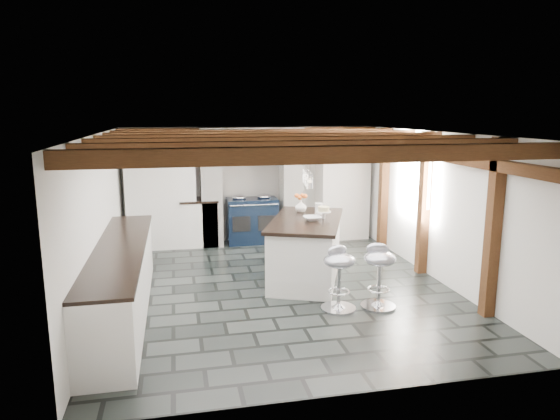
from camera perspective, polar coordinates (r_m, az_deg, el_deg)
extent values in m
plane|color=black|center=(7.62, -0.12, -8.75)|extent=(6.00, 6.00, 0.00)
plane|color=silver|center=(10.22, -3.54, 3.03)|extent=(5.00, 0.00, 5.00)
plane|color=silver|center=(7.24, -19.89, -1.04)|extent=(0.00, 6.00, 6.00)
plane|color=silver|center=(8.18, 17.28, 0.48)|extent=(0.00, 6.00, 6.00)
plane|color=white|center=(7.17, -0.13, 8.80)|extent=(6.00, 6.00, 0.00)
cube|color=white|center=(9.88, -7.87, 1.48)|extent=(0.40, 0.60, 1.90)
cube|color=white|center=(10.11, 1.21, 1.81)|extent=(0.40, 0.60, 1.90)
cube|color=#553018|center=(9.84, -3.35, 7.63)|extent=(2.10, 0.65, 0.18)
cube|color=white|center=(9.83, -3.36, 8.53)|extent=(2.00, 0.60, 0.31)
cube|color=black|center=(9.52, -3.06, 7.88)|extent=(1.00, 0.03, 0.22)
cube|color=silver|center=(9.51, -3.05, 7.87)|extent=(0.90, 0.01, 0.14)
cube|color=white|center=(9.85, -13.40, 1.55)|extent=(1.30, 0.58, 2.00)
cube|color=white|center=(10.40, 7.13, 2.27)|extent=(1.00, 0.58, 2.00)
cube|color=white|center=(6.81, -17.65, -7.85)|extent=(0.60, 3.80, 0.88)
cube|color=black|center=(6.68, -17.88, -4.11)|extent=(0.64, 3.80, 0.04)
cube|color=white|center=(9.96, -9.23, -1.47)|extent=(0.70, 0.60, 0.88)
cube|color=black|center=(9.87, -9.31, 1.14)|extent=(0.74, 0.64, 0.04)
cube|color=#553018|center=(8.04, 17.11, 6.07)|extent=(0.15, 5.80, 0.14)
plane|color=white|center=(8.64, 15.40, 3.81)|extent=(0.00, 0.90, 0.90)
cube|color=#553018|center=(4.67, 6.41, 6.32)|extent=(5.00, 0.16, 0.16)
cube|color=#553018|center=(5.49, 3.57, 7.09)|extent=(5.00, 0.16, 0.16)
cube|color=#553018|center=(6.33, 1.48, 7.66)|extent=(5.00, 0.16, 0.16)
cube|color=#553018|center=(7.18, -0.13, 8.08)|extent=(5.00, 0.16, 0.16)
cube|color=#553018|center=(8.02, -1.40, 8.41)|extent=(5.00, 0.16, 0.16)
cube|color=#553018|center=(8.88, -2.43, 8.67)|extent=(5.00, 0.16, 0.16)
cube|color=#553018|center=(9.73, -3.27, 8.89)|extent=(5.00, 0.16, 0.16)
cube|color=#553018|center=(6.82, 23.18, -2.01)|extent=(0.15, 0.15, 2.30)
cube|color=#553018|center=(8.32, 16.14, 0.71)|extent=(0.15, 0.15, 2.30)
cube|color=#553018|center=(9.74, 11.76, 2.40)|extent=(0.15, 0.15, 2.30)
cylinder|color=black|center=(7.25, 3.46, 5.88)|extent=(0.01, 0.01, 0.56)
cylinder|color=white|center=(7.29, 3.43, 3.29)|extent=(0.09, 0.09, 0.22)
cylinder|color=black|center=(7.55, 3.22, 6.09)|extent=(0.01, 0.01, 0.56)
cylinder|color=white|center=(7.59, 3.20, 3.61)|extent=(0.09, 0.09, 0.22)
cylinder|color=black|center=(7.86, 3.01, 6.29)|extent=(0.01, 0.01, 0.56)
cylinder|color=white|center=(7.89, 2.98, 3.90)|extent=(0.09, 0.09, 0.22)
cube|color=black|center=(10.04, -3.23, -1.18)|extent=(1.00, 0.60, 0.90)
ellipsoid|color=silver|center=(9.91, -4.69, 1.47)|extent=(0.28, 0.28, 0.11)
ellipsoid|color=silver|center=(9.99, -1.84, 1.57)|extent=(0.28, 0.28, 0.11)
cylinder|color=silver|center=(9.65, -2.97, 0.56)|extent=(0.95, 0.03, 0.03)
cube|color=black|center=(9.71, -4.42, -1.62)|extent=(0.35, 0.02, 0.30)
cube|color=black|center=(9.79, -1.52, -1.49)|extent=(0.35, 0.02, 0.30)
cube|color=white|center=(7.85, 3.00, -4.66)|extent=(1.56, 2.08, 0.91)
cube|color=black|center=(7.73, 3.03, -1.21)|extent=(1.67, 2.19, 0.05)
imported|color=white|center=(8.23, 2.40, 0.45)|extent=(0.25, 0.25, 0.20)
ellipsoid|color=#C5561B|center=(8.20, 2.40, 1.56)|extent=(0.21, 0.21, 0.12)
cylinder|color=white|center=(8.05, 4.45, 0.13)|extent=(0.12, 0.12, 0.19)
imported|color=white|center=(7.61, 3.72, -0.97)|extent=(0.35, 0.35, 0.07)
cylinder|color=white|center=(7.74, 4.99, -0.63)|extent=(0.05, 0.05, 0.10)
cylinder|color=white|center=(7.73, 5.00, -0.20)|extent=(0.23, 0.23, 0.02)
cylinder|color=tan|center=(7.72, 5.01, 0.12)|extent=(0.18, 0.18, 0.07)
cylinder|color=silver|center=(6.99, 11.14, -10.73)|extent=(0.47, 0.47, 0.03)
cone|color=silver|center=(6.97, 11.16, -10.36)|extent=(0.21, 0.21, 0.09)
cylinder|color=silver|center=(6.87, 11.25, -8.12)|extent=(0.05, 0.05, 0.59)
torus|color=silver|center=(6.90, 11.22, -8.87)|extent=(0.30, 0.30, 0.02)
ellipsoid|color=#8F919C|center=(6.77, 11.36, -5.47)|extent=(0.54, 0.54, 0.19)
ellipsoid|color=#8F919C|center=(6.84, 11.31, -4.35)|extent=(0.32, 0.21, 0.16)
cylinder|color=silver|center=(6.84, 6.68, -11.10)|extent=(0.47, 0.47, 0.03)
cone|color=silver|center=(6.82, 6.69, -10.72)|extent=(0.21, 0.21, 0.08)
cylinder|color=silver|center=(6.72, 6.75, -8.46)|extent=(0.05, 0.05, 0.58)
torus|color=silver|center=(6.75, 6.73, -9.22)|extent=(0.30, 0.30, 0.02)
ellipsoid|color=#8F919C|center=(6.61, 6.81, -5.77)|extent=(0.53, 0.53, 0.19)
ellipsoid|color=#8F919C|center=(6.67, 6.29, -4.67)|extent=(0.32, 0.20, 0.16)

